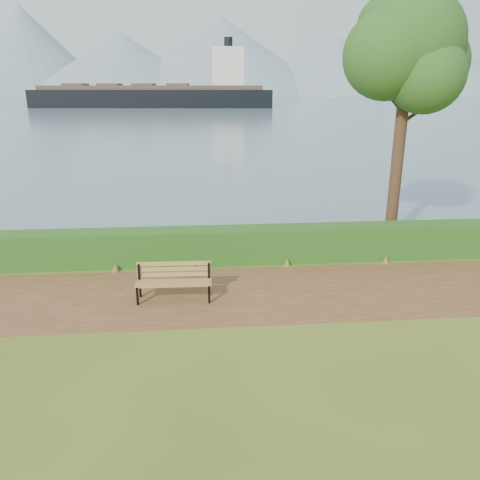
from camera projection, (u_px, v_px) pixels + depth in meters
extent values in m
plane|color=#4A621C|center=(237.00, 299.00, 11.24)|extent=(140.00, 140.00, 0.00)
cube|color=#5C2D1F|center=(236.00, 294.00, 11.53)|extent=(40.00, 3.40, 0.01)
cube|color=#144714|center=(230.00, 245.00, 13.56)|extent=(32.00, 0.85, 1.00)
cube|color=slate|center=(199.00, 99.00, 257.82)|extent=(700.00, 510.00, 0.00)
cone|color=gray|center=(23.00, 51.00, 377.67)|extent=(140.00, 140.00, 70.00)
cone|color=gray|center=(122.00, 65.00, 373.50)|extent=(160.00, 160.00, 48.00)
cone|color=gray|center=(221.00, 57.00, 387.54)|extent=(190.00, 190.00, 62.00)
cone|color=gray|center=(328.00, 65.00, 392.16)|extent=(170.00, 170.00, 50.00)
cone|color=gray|center=(427.00, 61.00, 407.94)|extent=(150.00, 150.00, 58.00)
cone|color=gray|center=(186.00, 75.00, 412.87)|extent=(120.00, 120.00, 35.00)
cone|color=gray|center=(364.00, 72.00, 420.74)|extent=(130.00, 130.00, 40.00)
cube|color=black|center=(137.00, 296.00, 10.85)|extent=(0.05, 0.06, 0.45)
cube|color=black|center=(140.00, 281.00, 11.21)|extent=(0.05, 0.06, 0.85)
cube|color=black|center=(138.00, 285.00, 11.00)|extent=(0.06, 0.52, 0.05)
cube|color=black|center=(209.00, 294.00, 10.95)|extent=(0.05, 0.06, 0.45)
cube|color=black|center=(209.00, 279.00, 11.30)|extent=(0.05, 0.06, 0.85)
cube|color=black|center=(209.00, 283.00, 11.10)|extent=(0.06, 0.52, 0.05)
cube|color=#AC7D42|center=(173.00, 286.00, 10.86)|extent=(1.78, 0.14, 0.03)
cube|color=#AC7D42|center=(174.00, 284.00, 10.98)|extent=(1.78, 0.14, 0.03)
cube|color=#AC7D42|center=(174.00, 282.00, 11.10)|extent=(1.78, 0.14, 0.03)
cube|color=#AC7D42|center=(174.00, 280.00, 11.22)|extent=(1.78, 0.14, 0.03)
cube|color=#AC7D42|center=(174.00, 274.00, 11.24)|extent=(1.78, 0.09, 0.10)
cube|color=#AC7D42|center=(174.00, 269.00, 11.20)|extent=(1.78, 0.09, 0.10)
cube|color=#AC7D42|center=(174.00, 264.00, 11.15)|extent=(1.78, 0.09, 0.10)
cylinder|color=#312114|center=(400.00, 138.00, 14.69)|extent=(0.37, 0.37, 6.69)
sphere|color=#1E4517|center=(409.00, 42.00, 13.84)|extent=(3.16, 3.16, 3.16)
sphere|color=#1E4517|center=(428.00, 63.00, 14.40)|extent=(2.42, 2.42, 2.42)
sphere|color=#1E4517|center=(388.00, 55.00, 13.66)|extent=(2.60, 2.60, 2.60)
sphere|color=#1E4517|center=(426.00, 75.00, 13.55)|extent=(2.23, 2.23, 2.23)
sphere|color=#1E4517|center=(390.00, 27.00, 14.16)|extent=(2.04, 2.04, 2.04)
sphere|color=#1E4517|center=(414.00, 8.00, 13.65)|extent=(1.86, 1.86, 1.86)
cylinder|color=#312114|center=(415.00, 114.00, 14.50)|extent=(0.98, 0.11, 0.73)
cylinder|color=#312114|center=(391.00, 98.00, 14.38)|extent=(0.76, 0.35, 0.67)
cube|color=black|center=(153.00, 102.00, 133.46)|extent=(68.47, 17.21, 6.78)
cube|color=#4D3A2E|center=(152.00, 88.00, 132.25)|extent=(62.97, 15.63, 1.16)
cube|color=silver|center=(228.00, 68.00, 130.45)|extent=(9.45, 8.80, 10.65)
cylinder|color=black|center=(228.00, 44.00, 128.52)|extent=(2.32, 2.32, 3.39)
cube|color=brown|center=(76.00, 85.00, 132.22)|extent=(6.40, 6.92, 0.77)
cube|color=brown|center=(110.00, 85.00, 132.13)|extent=(6.40, 6.92, 0.77)
cube|color=brown|center=(144.00, 85.00, 132.04)|extent=(6.40, 6.92, 0.77)
cube|color=brown|center=(178.00, 85.00, 131.94)|extent=(6.40, 6.92, 0.77)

